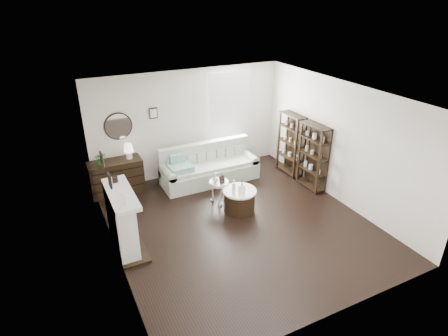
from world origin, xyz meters
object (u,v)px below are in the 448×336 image
dresser (116,177)px  drum_table (239,200)px  sofa (209,169)px  pedestal_table (219,183)px

dresser → drum_table: size_ratio=1.67×
sofa → dresser: bearing=169.9°
dresser → drum_table: (2.22, -2.02, -0.15)m
sofa → drum_table: 1.63m
drum_table → pedestal_table: pedestal_table is taller
drum_table → sofa: bearing=90.0°
pedestal_table → drum_table: bearing=-63.2°
dresser → drum_table: 3.00m
drum_table → pedestal_table: 0.61m
dresser → drum_table: bearing=-42.4°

